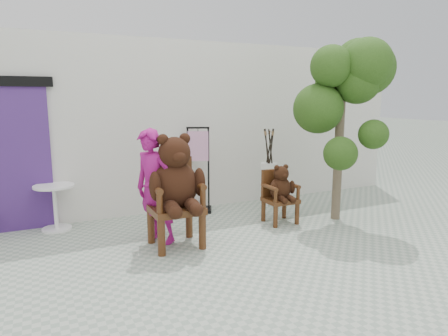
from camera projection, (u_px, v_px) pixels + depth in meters
name	position (u px, v px, depth m)	size (l,w,h in m)	color
ground_plane	(270.00, 257.00, 5.10)	(60.00, 60.00, 0.00)	#9DA694
back_wall	(185.00, 125.00, 7.60)	(9.00, 1.00, 3.00)	silver
doorway	(7.00, 156.00, 5.93)	(1.40, 0.11, 2.33)	#482570
chair_big	(175.00, 184.00, 5.37)	(0.77, 0.81, 1.55)	#3D1F0D
chair_small	(280.00, 189.00, 6.44)	(0.49, 0.52, 0.96)	#3D1F0D
person	(155.00, 188.00, 5.42)	(0.59, 0.39, 1.61)	#9B136D
cafe_table	(55.00, 202.00, 6.10)	(0.60, 0.60, 0.70)	white
display_stand	(198.00, 179.00, 7.07)	(0.55, 0.50, 1.51)	black
stool_bucket	(269.00, 172.00, 7.45)	(0.32, 0.32, 1.45)	white
tree	(350.00, 82.00, 6.29)	(1.53, 1.52, 2.96)	brown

